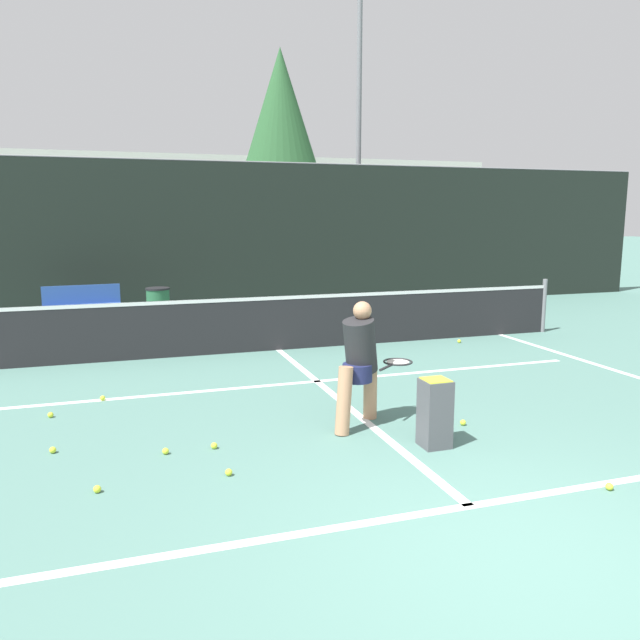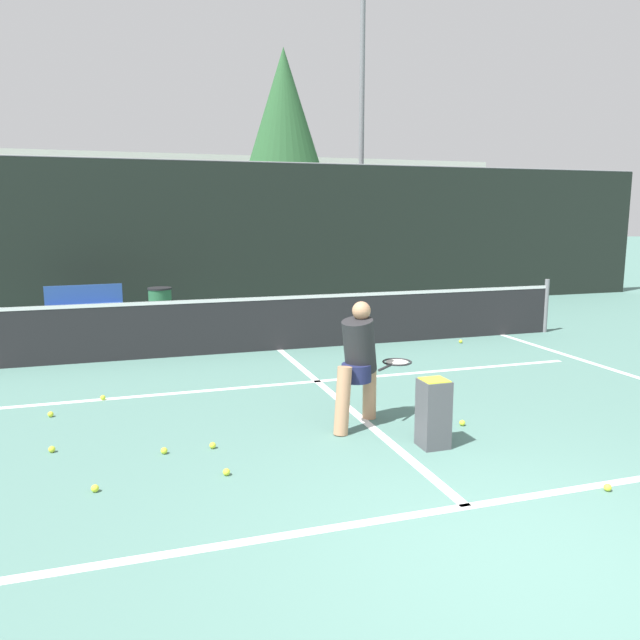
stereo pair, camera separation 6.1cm
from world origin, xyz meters
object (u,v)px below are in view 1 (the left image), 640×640
Objects in this scene: trash_bin at (158,306)px; courtside_bench at (82,304)px; ball_hopper at (435,411)px; parked_car at (167,279)px; player_practicing at (360,360)px.

courtside_bench is at bearing 169.20° from trash_bin.
ball_hopper is 0.45× the size of courtside_bench.
parked_car is (0.51, 3.82, 0.18)m from trash_bin.
player_practicing reaches higher than parked_car.
trash_bin reaches higher than ball_hopper.
parked_car is (-1.68, 12.10, 0.21)m from ball_hopper.
player_practicing is 0.88× the size of courtside_bench.
player_practicing is at bearing 119.23° from ball_hopper.
trash_bin is at bearing -97.53° from parked_car.
player_practicing reaches higher than courtside_bench.
player_practicing is 1.98× the size of ball_hopper.
courtside_bench is 0.35× the size of parked_car.
ball_hopper is 0.90× the size of trash_bin.
parked_car reaches higher than trash_bin.
player_practicing is 7.62m from trash_bin.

